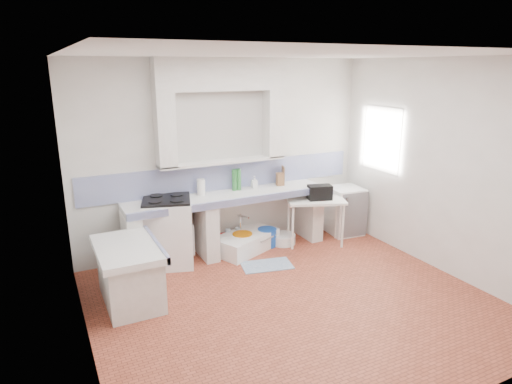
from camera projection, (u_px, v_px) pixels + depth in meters
name	position (u px, v px, depth m)	size (l,w,h in m)	color
floor	(294.00, 302.00, 5.25)	(4.50, 4.50, 0.00)	#9C452F
ceiling	(300.00, 54.00, 4.49)	(4.50, 4.50, 0.00)	silver
wall_back	(226.00, 156.00, 6.59)	(4.50, 4.50, 0.00)	silver
wall_front	(445.00, 255.00, 3.15)	(4.50, 4.50, 0.00)	silver
wall_left	(77.00, 218.00, 3.90)	(4.50, 4.50, 0.00)	silver
wall_right	(444.00, 168.00, 5.84)	(4.50, 4.50, 0.00)	silver
alcove_mass	(221.00, 74.00, 6.12)	(1.90, 0.25, 0.45)	silver
window_frame	(390.00, 139.00, 6.89)	(0.35, 0.86, 1.06)	#392012
lace_valance	(385.00, 114.00, 6.72)	(0.01, 0.84, 0.24)	white
counter_slab	(228.00, 197.00, 6.44)	(3.00, 0.60, 0.08)	white
counter_lip	(236.00, 202.00, 6.20)	(3.00, 0.04, 0.10)	navy
counter_pier_left	(132.00, 242.00, 5.96)	(0.20, 0.55, 0.82)	silver
counter_pier_mid	(206.00, 230.00, 6.41)	(0.20, 0.55, 0.82)	silver
counter_pier_right	(309.00, 213.00, 7.16)	(0.20, 0.55, 0.82)	silver
peninsula_top	(128.00, 249.00, 5.12)	(0.70, 1.10, 0.08)	white
peninsula_base	(130.00, 277.00, 5.21)	(0.60, 1.00, 0.62)	silver
peninsula_lip	(156.00, 244.00, 5.26)	(0.04, 1.10, 0.10)	navy
backsplash	(227.00, 176.00, 6.66)	(4.27, 0.03, 0.40)	navy
stove	(168.00, 232.00, 6.17)	(0.65, 0.63, 0.93)	white
sink	(246.00, 243.00, 6.71)	(0.99, 0.53, 0.24)	white
side_table	(315.00, 222.00, 6.90)	(0.87, 0.48, 0.04)	white
fridge	(345.00, 211.00, 7.33)	(0.50, 0.50, 0.78)	white
bucket_red	(226.00, 244.00, 6.64)	(0.28, 0.28, 0.26)	#B31416
bucket_orange	(242.00, 242.00, 6.68)	(0.30, 0.30, 0.28)	#D56E00
bucket_blue	(267.00, 237.00, 6.87)	(0.29, 0.29, 0.28)	blue
basin_white	(283.00, 239.00, 6.97)	(0.39, 0.39, 0.15)	white
water_bottle_a	(228.00, 239.00, 6.78)	(0.08, 0.08, 0.31)	silver
water_bottle_b	(238.00, 237.00, 6.85)	(0.08, 0.08, 0.30)	silver
black_bag	(320.00, 192.00, 6.77)	(0.35, 0.20, 0.22)	black
green_bottle_a	(234.00, 180.00, 6.58)	(0.07, 0.07, 0.32)	#2C7333
green_bottle_b	(239.00, 179.00, 6.61)	(0.07, 0.07, 0.32)	#2C7333
knife_block	(280.00, 179.00, 6.87)	(0.10, 0.08, 0.20)	brown
cutting_board	(283.00, 175.00, 6.95)	(0.02, 0.21, 0.28)	brown
paper_towel	(201.00, 187.00, 6.37)	(0.12, 0.12, 0.23)	white
soap_bottle	(254.00, 182.00, 6.75)	(0.08, 0.08, 0.18)	white
rug	(267.00, 265.00, 6.22)	(0.69, 0.40, 0.01)	#2D517E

